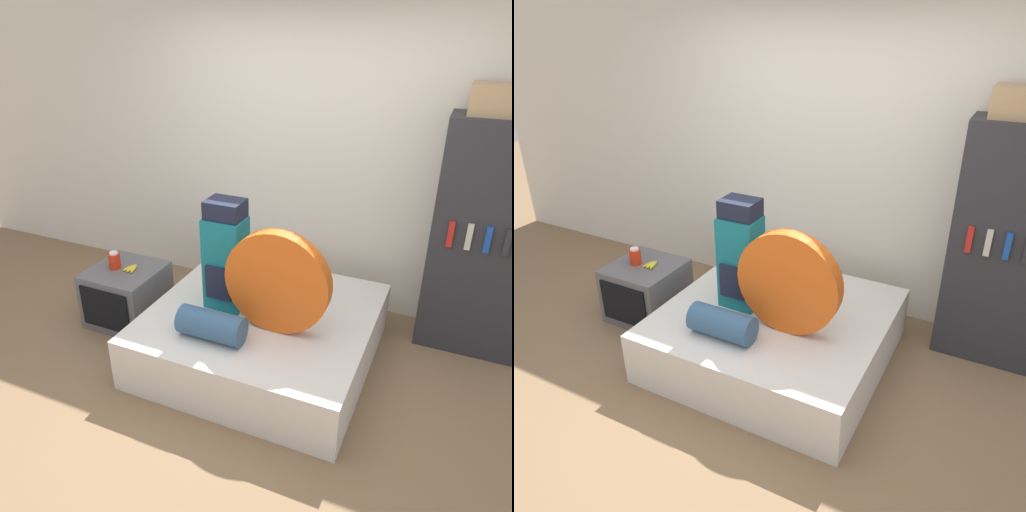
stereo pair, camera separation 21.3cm
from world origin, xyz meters
The scene contains 11 objects.
ground_plane centered at (0.00, 0.00, 0.00)m, with size 16.00×16.00×0.00m, color #846647.
wall_back centered at (0.00, 1.68, 1.30)m, with size 8.00×0.05×2.60m.
bed centered at (0.01, 0.61, 0.20)m, with size 1.62×1.58×0.41m.
backpack centered at (-0.28, 0.59, 0.82)m, with size 0.29×0.26×0.84m.
tent_bag centered at (0.19, 0.45, 0.78)m, with size 0.75×0.11×0.75m.
sleeping_roll centered at (-0.17, 0.16, 0.51)m, with size 0.46×0.21×0.21m.
television centered at (-1.26, 0.61, 0.25)m, with size 0.58×0.59×0.49m.
canister centered at (-1.34, 0.61, 0.56)m, with size 0.10×0.10×0.15m.
banana_bunch centered at (-1.19, 0.64, 0.51)m, with size 0.11×0.15×0.03m.
bookshelf centered at (1.45, 1.43, 0.90)m, with size 0.77×0.40×1.81m.
cardboard_box centered at (1.36, 1.47, 1.91)m, with size 0.40×0.30×0.20m.
Camera 1 is at (1.25, -2.31, 2.44)m, focal length 35.00 mm.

